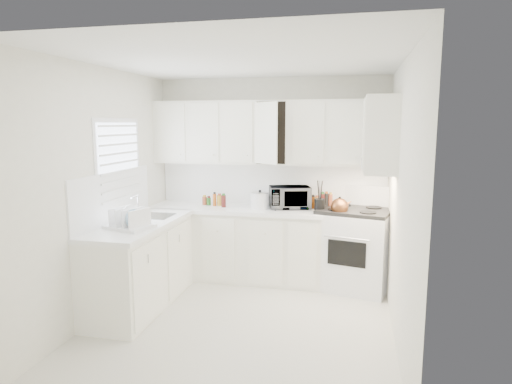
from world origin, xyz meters
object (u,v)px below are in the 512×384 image
(utensil_crock, at_px, (320,196))
(dish_rack, at_px, (129,217))
(microwave, at_px, (290,195))
(rice_cooker, at_px, (260,199))
(tea_kettle, at_px, (340,205))
(stove, at_px, (354,238))

(utensil_crock, xyz_separation_m, dish_rack, (-1.84, -1.25, -0.08))
(microwave, xyz_separation_m, utensil_crock, (0.39, -0.20, 0.03))
(rice_cooker, height_order, dish_rack, dish_rack)
(dish_rack, bearing_deg, tea_kettle, 45.51)
(rice_cooker, bearing_deg, utensil_crock, 2.09)
(tea_kettle, height_order, utensil_crock, utensil_crock)
(stove, distance_m, tea_kettle, 0.49)
(microwave, distance_m, rice_cooker, 0.38)
(tea_kettle, distance_m, utensil_crock, 0.27)
(microwave, distance_m, utensil_crock, 0.44)
(tea_kettle, height_order, dish_rack, dish_rack)
(utensil_crock, bearing_deg, rice_cooker, 172.67)
(tea_kettle, distance_m, rice_cooker, 1.02)
(tea_kettle, bearing_deg, dish_rack, -167.31)
(dish_rack, bearing_deg, rice_cooker, 67.38)
(stove, relative_size, rice_cooker, 5.38)
(rice_cooker, bearing_deg, microwave, 24.76)
(dish_rack, bearing_deg, stove, 46.62)
(stove, distance_m, dish_rack, 2.66)
(utensil_crock, height_order, dish_rack, utensil_crock)
(microwave, height_order, utensil_crock, utensil_crock)
(tea_kettle, xyz_separation_m, rice_cooker, (-1.00, 0.18, 0.01))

